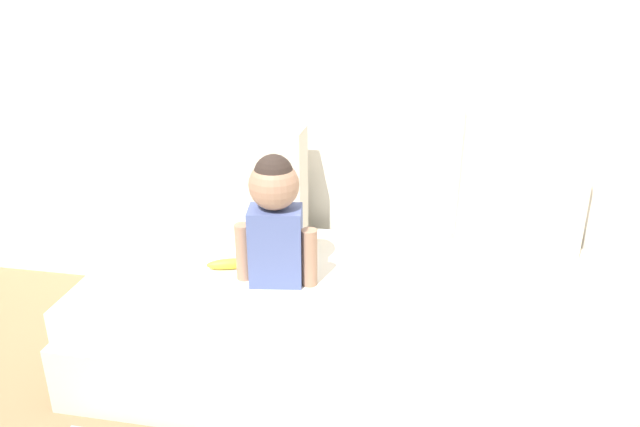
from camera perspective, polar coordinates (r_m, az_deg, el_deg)
name	(u,v)px	position (r m, az deg, el deg)	size (l,w,h in m)	color
ground_plane	(357,371)	(2.47, 3.45, -14.23)	(12.00, 12.00, 0.00)	#93704C
back_wall	(384,13)	(2.53, 5.88, 17.81)	(5.24, 0.10, 2.54)	silver
couch	(359,328)	(2.36, 3.57, -10.43)	(2.04, 0.86, 0.40)	beige
throw_pillow_left	(235,180)	(2.56, -7.76, 3.03)	(0.57, 0.16, 0.46)	beige
throw_pillow_right	(521,186)	(2.45, 17.98, 2.37)	(0.45, 0.16, 0.56)	beige
toddler	(275,216)	(2.14, -4.16, -0.20)	(0.30, 0.17, 0.47)	#4C5B93
banana	(229,264)	(2.34, -8.33, -4.63)	(0.17, 0.04, 0.04)	yellow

